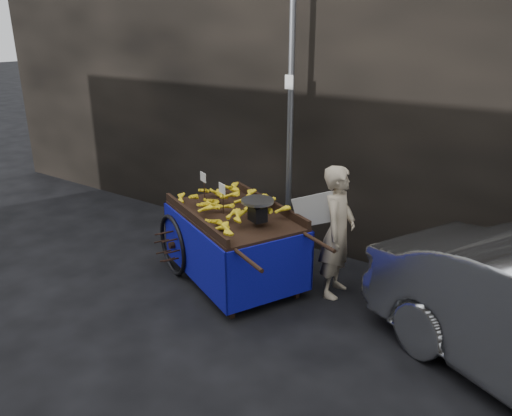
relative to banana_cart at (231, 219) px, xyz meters
The scene contains 6 objects.
ground 0.85m from the banana_cart, 128.11° to the right, with size 80.00×80.00×0.00m, color black.
building_wall 2.95m from the banana_cart, 84.22° to the left, with size 13.50×2.00×5.00m.
street_pole 1.63m from the banana_cart, 82.24° to the left, with size 0.12×0.10×4.00m.
banana_cart is the anchor object (origin of this frame).
vendor 1.32m from the banana_cart, 18.59° to the left, with size 0.74×0.64×1.61m.
plastic_bag 0.99m from the banana_cart, ahead, with size 0.27×0.22×0.24m, color #1864B5.
Camera 1 is at (3.70, -4.36, 3.10)m, focal length 35.00 mm.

